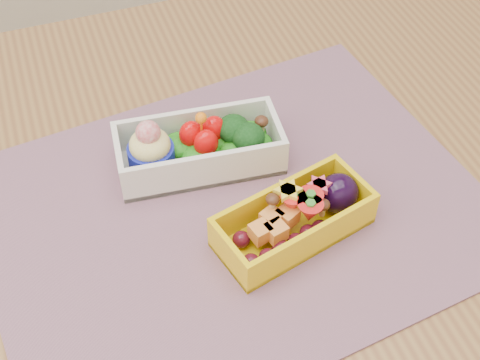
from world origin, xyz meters
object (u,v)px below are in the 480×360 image
object	(u,v)px
placemat	(235,209)
bento_yellow	(297,218)
table	(265,243)
bento_white	(198,148)

from	to	relation	value
placemat	bento_yellow	xyz separation A→B (m)	(0.05, -0.05, 0.02)
table	bento_white	size ratio (longest dim) A/B	6.33
table	bento_yellow	bearing A→B (deg)	-85.70
placemat	table	bearing A→B (deg)	20.20
table	bento_white	distance (m)	0.15
bento_yellow	table	bearing A→B (deg)	80.35
table	bento_yellow	distance (m)	0.14
bento_yellow	placemat	bearing A→B (deg)	119.47
table	bento_white	world-z (taller)	bento_white
bento_white	bento_yellow	xyz separation A→B (m)	(0.06, -0.13, -0.00)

